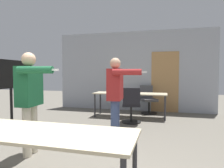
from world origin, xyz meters
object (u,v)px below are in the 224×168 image
at_px(person_near_casual, 116,91).
at_px(office_chair_mid_tucked, 131,106).
at_px(person_left_plaid, 30,94).
at_px(tv_screen, 11,88).
at_px(office_chair_side_rolled, 148,100).

xyz_separation_m(person_near_casual, office_chair_mid_tucked, (0.09, 1.32, -0.52)).
xyz_separation_m(person_left_plaid, office_chair_mid_tucked, (1.22, 2.45, -0.54)).
xyz_separation_m(person_left_plaid, person_near_casual, (1.13, 1.13, -0.02)).
bearing_deg(person_near_casual, tv_screen, -89.96).
bearing_deg(person_left_plaid, office_chair_mid_tucked, 149.28).
height_order(tv_screen, office_chair_side_rolled, tv_screen).
bearing_deg(person_left_plaid, person_near_casual, 130.80).
relative_size(tv_screen, office_chair_side_rolled, 1.77).
distance_m(office_chair_mid_tucked, office_chair_side_rolled, 1.51).
bearing_deg(person_left_plaid, office_chair_side_rolled, 154.36).
bearing_deg(office_chair_mid_tucked, person_left_plaid, -127.52).
bearing_deg(person_near_casual, office_chair_mid_tucked, 172.38).
relative_size(tv_screen, person_left_plaid, 0.98).
bearing_deg(office_chair_side_rolled, office_chair_mid_tucked, 51.48).
distance_m(person_near_casual, office_chair_mid_tucked, 1.42).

